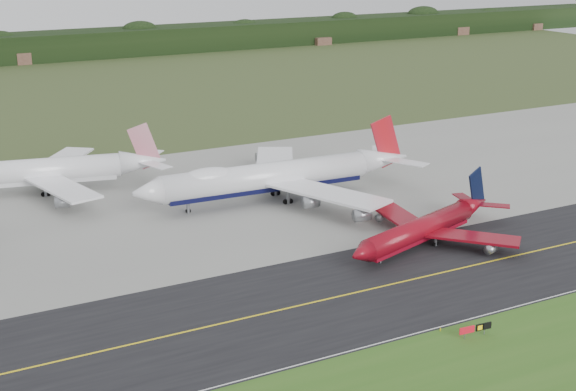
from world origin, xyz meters
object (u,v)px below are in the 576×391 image
Objects in this scene: jet_ba_747 at (276,176)px; jet_red_737 at (426,227)px; taxiway_sign at (475,328)px; jet_star_tail at (43,172)px.

jet_red_737 is at bearing -69.50° from jet_ba_747.
taxiway_sign is at bearing -115.90° from jet_red_737.
jet_ba_747 is at bearing -33.91° from jet_star_tail.
jet_ba_747 is at bearing 87.67° from taxiway_sign.
taxiway_sign is (-15.74, -32.43, -1.80)m from jet_red_737.
jet_red_737 is at bearing -48.83° from jet_star_tail.
jet_star_tail reaches higher than jet_red_737.
jet_ba_747 reaches higher than jet_star_tail.
jet_ba_747 is 37.21m from jet_red_737.
taxiway_sign is (-2.74, -67.21, -4.17)m from jet_ba_747.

